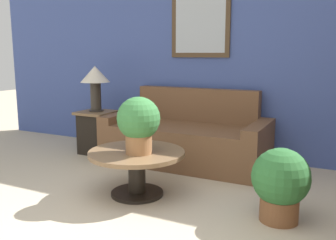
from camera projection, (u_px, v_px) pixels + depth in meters
name	position (u px, v px, depth m)	size (l,w,h in m)	color
wall_back	(229.00, 57.00, 4.79)	(7.74, 0.09, 2.60)	#42569E
couch_main	(186.00, 139.00, 4.69)	(2.01, 0.92, 0.91)	brown
coffee_table	(137.00, 163.00, 3.60)	(0.93, 0.93, 0.44)	black
side_table	(97.00, 132.00, 5.14)	(0.46, 0.46, 0.58)	black
table_lamp	(95.00, 79.00, 5.01)	(0.39, 0.39, 0.61)	#2D2823
potted_plant_on_table	(139.00, 122.00, 3.45)	(0.40, 0.40, 0.53)	#9E6B42
potted_plant_floor	(280.00, 182.00, 3.03)	(0.47, 0.47, 0.61)	brown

